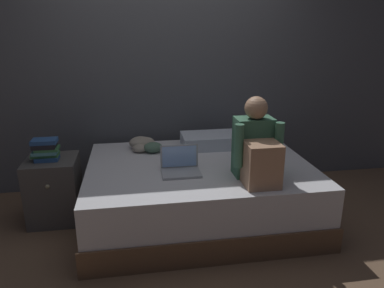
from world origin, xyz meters
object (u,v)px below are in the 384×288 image
Objects in this scene: book_stack at (45,150)px; clothes_pile at (144,144)px; nightstand at (54,189)px; bed at (199,191)px; person_sitting at (256,149)px; laptop at (180,166)px; pillow at (210,140)px.

book_stack reaches higher than clothes_pile.
bed is at bearing -8.28° from nightstand.
person_sitting is at bearing -45.57° from clothes_pile.
laptop is at bearing -66.78° from clothes_pile.
book_stack is 0.91m from clothes_pile.
person_sitting is 1.81m from book_stack.
person_sitting reaches higher than clothes_pile.
clothes_pile is (-0.66, 0.01, -0.01)m from pillow.
nightstand is at bearing 171.72° from bed.
clothes_pile is (0.86, 0.28, -0.09)m from book_stack.
book_stack reaches higher than bed.
person_sitting is at bearing -21.45° from laptop.
book_stack is at bearing 162.60° from laptop.
nightstand is at bearing 161.47° from laptop.
nightstand is 0.90× the size of person_sitting.
pillow is (1.49, 0.26, 0.31)m from nightstand.
book_stack is at bearing 161.22° from person_sitting.
bed is 1.31m from nightstand.
nightstand reaches higher than bed.
pillow reaches higher than nightstand.
laptop is 0.74m from pillow.
bed is at bearing -44.50° from clothes_pile.
nightstand is at bearing 29.04° from book_stack.
pillow is (0.39, 0.63, 0.01)m from laptop.
clothes_pile is (0.83, 0.27, 0.30)m from nightstand.
pillow is at bearing 66.67° from bed.
person_sitting is at bearing -19.54° from nightstand.
book_stack is at bearing -169.72° from pillow.
person_sitting is at bearing -46.82° from bed.
pillow is 1.76× the size of clothes_pile.
pillow reaches higher than bed.
clothes_pile is (-0.27, 0.64, 0.00)m from laptop.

